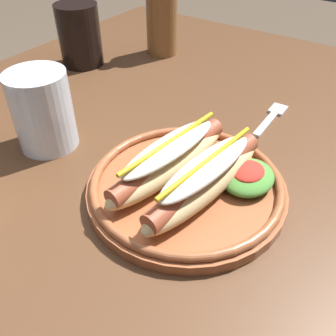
{
  "coord_description": "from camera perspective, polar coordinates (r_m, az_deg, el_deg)",
  "views": [
    {
      "loc": [
        -0.34,
        -0.36,
        1.08
      ],
      "look_at": [
        -0.02,
        -0.14,
        0.77
      ],
      "focal_mm": 39.15,
      "sensor_mm": 36.0,
      "label": 1
    }
  ],
  "objects": [
    {
      "name": "dining_table",
      "position": [
        0.67,
        -9.31,
        -3.55
      ],
      "size": [
        1.28,
        0.83,
        0.74
      ],
      "color": "#51331E",
      "rests_on": "ground_plane"
    },
    {
      "name": "hot_dog_plate",
      "position": [
        0.49,
        3.34,
        -1.63
      ],
      "size": [
        0.27,
        0.27,
        0.08
      ],
      "color": "#9E5633",
      "rests_on": "dining_table"
    },
    {
      "name": "fork",
      "position": [
        0.68,
        15.83,
        7.66
      ],
      "size": [
        0.12,
        0.03,
        0.0
      ],
      "rotation": [
        0.0,
        0.0,
        0.01
      ],
      "color": "silver",
      "rests_on": "dining_table"
    },
    {
      "name": "soda_cup",
      "position": [
        0.87,
        -13.61,
        19.47
      ],
      "size": [
        0.09,
        0.09,
        0.13
      ],
      "primitive_type": "cylinder",
      "color": "black",
      "rests_on": "dining_table"
    },
    {
      "name": "water_cup",
      "position": [
        0.59,
        -18.94,
        8.43
      ],
      "size": [
        0.09,
        0.09,
        0.12
      ],
      "primitive_type": "cylinder",
      "color": "silver",
      "rests_on": "dining_table"
    },
    {
      "name": "glass_bottle",
      "position": [
        0.89,
        -0.99,
        22.78
      ],
      "size": [
        0.07,
        0.07,
        0.24
      ],
      "color": "brown",
      "rests_on": "dining_table"
    }
  ]
}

